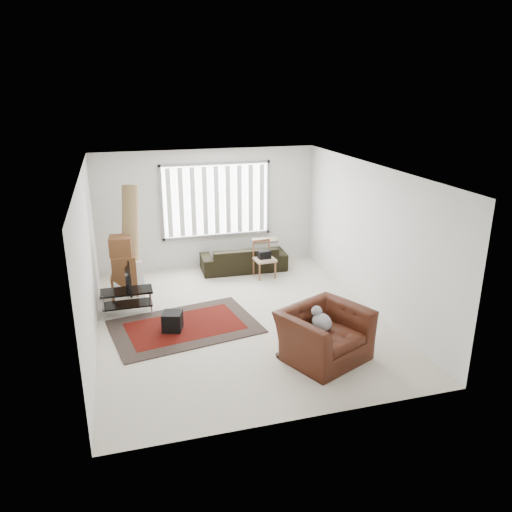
# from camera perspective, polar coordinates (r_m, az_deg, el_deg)

# --- Properties ---
(room) EXTENTS (6.00, 6.02, 2.71)m
(room) POSITION_cam_1_polar(r_m,az_deg,el_deg) (9.00, -2.50, 4.36)
(room) COLOR beige
(room) RESTS_ON ground
(persian_rug) EXTENTS (2.71, 2.04, 0.02)m
(persian_rug) POSITION_cam_1_polar(r_m,az_deg,el_deg) (8.93, -8.13, -7.97)
(persian_rug) COLOR black
(persian_rug) RESTS_ON ground
(tv_stand) EXTENTS (0.93, 0.42, 0.47)m
(tv_stand) POSITION_cam_1_polar(r_m,az_deg,el_deg) (9.50, -14.54, -4.54)
(tv_stand) COLOR black
(tv_stand) RESTS_ON ground
(tv) EXTENTS (0.10, 0.76, 0.43)m
(tv) POSITION_cam_1_polar(r_m,az_deg,el_deg) (9.37, -14.71, -2.59)
(tv) COLOR black
(tv) RESTS_ON tv_stand
(subwoofer) EXTENTS (0.40, 0.40, 0.32)m
(subwoofer) POSITION_cam_1_polar(r_m,az_deg,el_deg) (8.76, -9.52, -7.35)
(subwoofer) COLOR black
(subwoofer) RESTS_ON persian_rug
(moving_boxes) EXTENTS (0.54, 0.50, 1.25)m
(moving_boxes) POSITION_cam_1_polar(r_m,az_deg,el_deg) (10.19, -14.88, -1.46)
(moving_boxes) COLOR brown
(moving_boxes) RESTS_ON ground
(white_flatpack) EXTENTS (0.60, 0.23, 0.75)m
(white_flatpack) POSITION_cam_1_polar(r_m,az_deg,el_deg) (10.12, -14.35, -2.81)
(white_flatpack) COLOR silver
(white_flatpack) RESTS_ON ground
(rolled_rug) EXTENTS (0.58, 1.04, 2.19)m
(rolled_rug) POSITION_cam_1_polar(r_m,az_deg,el_deg) (10.21, -14.16, 1.68)
(rolled_rug) COLOR olive
(rolled_rug) RESTS_ON ground
(sofa) EXTENTS (1.95, 0.90, 0.74)m
(sofa) POSITION_cam_1_polar(r_m,az_deg,el_deg) (11.36, -1.43, 0.17)
(sofa) COLOR black
(sofa) RESTS_ON ground
(side_chair) EXTENTS (0.47, 0.47, 0.81)m
(side_chair) POSITION_cam_1_polar(r_m,az_deg,el_deg) (10.93, 0.93, -0.14)
(side_chair) COLOR #8F765E
(side_chair) RESTS_ON ground
(armchair) EXTENTS (1.57, 1.49, 0.91)m
(armchair) POSITION_cam_1_polar(r_m,az_deg,el_deg) (7.78, 7.80, -8.51)
(armchair) COLOR #3E180C
(armchair) RESTS_ON ground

